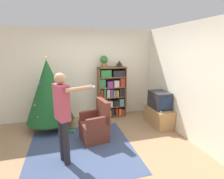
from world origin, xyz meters
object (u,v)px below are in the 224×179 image
(christmas_tree, at_px, (49,91))
(potted_plant, at_px, (104,60))
(table_lamp, at_px, (119,63))
(television, at_px, (160,100))
(standing_person, at_px, (63,111))
(armchair, at_px, (96,126))
(bookshelf, at_px, (112,92))

(christmas_tree, height_order, potted_plant, christmas_tree)
(christmas_tree, xyz_separation_m, table_lamp, (1.98, 0.36, 0.62))
(television, bearing_deg, standing_person, -158.05)
(armchair, bearing_deg, table_lamp, 132.68)
(table_lamp, bearing_deg, standing_person, -130.09)
(bookshelf, xyz_separation_m, television, (1.06, -0.94, -0.05))
(bookshelf, relative_size, table_lamp, 7.58)
(television, distance_m, table_lamp, 1.56)
(armchair, distance_m, potted_plant, 1.95)
(armchair, bearing_deg, bookshelf, 139.64)
(potted_plant, bearing_deg, armchair, -111.41)
(christmas_tree, height_order, armchair, christmas_tree)
(bookshelf, distance_m, armchair, 1.53)
(bookshelf, height_order, table_lamp, table_lamp)
(potted_plant, bearing_deg, christmas_tree, -166.68)
(christmas_tree, bearing_deg, television, -11.92)
(standing_person, relative_size, potted_plant, 5.03)
(bookshelf, bearing_deg, christmas_tree, -168.74)
(potted_plant, xyz_separation_m, table_lamp, (0.46, 0.00, -0.09))
(television, bearing_deg, table_lamp, 131.02)
(bookshelf, xyz_separation_m, standing_person, (-1.41, -1.94, 0.23))
(bookshelf, distance_m, potted_plant, 0.98)
(standing_person, relative_size, table_lamp, 8.27)
(christmas_tree, xyz_separation_m, armchair, (1.02, -0.92, -0.68))
(christmas_tree, bearing_deg, standing_person, -77.89)
(television, bearing_deg, bookshelf, 138.36)
(standing_person, distance_m, table_lamp, 2.63)
(christmas_tree, bearing_deg, armchair, -42.03)
(table_lamp, bearing_deg, armchair, -126.96)
(armchair, relative_size, potted_plant, 2.80)
(armchair, bearing_deg, standing_person, -55.72)
(christmas_tree, distance_m, standing_person, 1.63)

